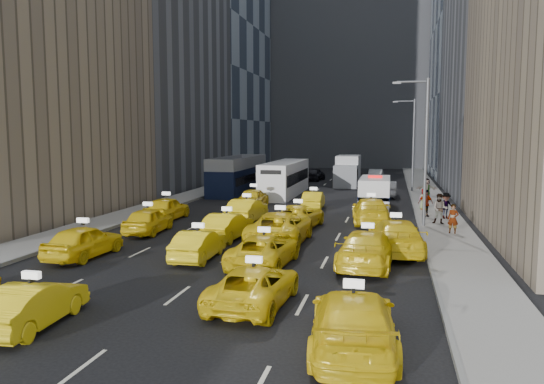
{
  "coord_description": "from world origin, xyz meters",
  "views": [
    {
      "loc": [
        7.35,
        -21.15,
        5.76
      ],
      "look_at": [
        -0.12,
        11.71,
        2.0
      ],
      "focal_mm": 35.0,
      "sensor_mm": 36.0,
      "label": 1
    }
  ],
  "objects": [
    {
      "name": "misc_car_4",
      "position": [
        5.48,
        43.41,
        0.73
      ],
      "size": [
        1.73,
        4.5,
        1.46
      ],
      "primitive_type": "imported",
      "rotation": [
        0.0,
        0.0,
        3.1
      ],
      "color": "#A5A8AC",
      "rests_on": "ground"
    },
    {
      "name": "taxi_4",
      "position": [
        -6.52,
        0.45,
        0.77
      ],
      "size": [
        2.05,
        4.59,
        1.53
      ],
      "primitive_type": "imported",
      "rotation": [
        0.0,
        0.0,
        3.09
      ],
      "color": "yellow",
      "rests_on": "ground"
    },
    {
      "name": "misc_car_2",
      "position": [
        2.16,
        45.84,
        0.81
      ],
      "size": [
        2.74,
        5.78,
        1.63
      ],
      "primitive_type": "imported",
      "rotation": [
        0.0,
        0.0,
        3.22
      ],
      "color": "slate",
      "rests_on": "ground"
    },
    {
      "name": "taxi_10",
      "position": [
        1.69,
        5.68,
        0.83
      ],
      "size": [
        2.78,
        6.0,
        1.66
      ],
      "primitive_type": "imported",
      "rotation": [
        0.0,
        0.0,
        3.14
      ],
      "color": "yellow",
      "rests_on": "ground"
    },
    {
      "name": "pedestrian_4",
      "position": [
        9.68,
        19.04,
        0.92
      ],
      "size": [
        0.83,
        0.56,
        1.55
      ],
      "primitive_type": "imported",
      "rotation": [
        0.0,
        0.0,
        0.21
      ],
      "color": "gray",
      "rests_on": "sidewalk_east"
    },
    {
      "name": "double_decker",
      "position": [
        -7.23,
        28.1,
        1.71
      ],
      "size": [
        4.18,
        12.07,
        3.44
      ],
      "rotation": [
        0.0,
        0.0,
        0.13
      ],
      "color": "black",
      "rests_on": "ground"
    },
    {
      "name": "taxi_11",
      "position": [
        7.58,
        4.6,
        0.82
      ],
      "size": [
        3.02,
        5.9,
        1.64
      ],
      "primitive_type": "imported",
      "rotation": [
        0.0,
        0.0,
        3.27
      ],
      "color": "yellow",
      "rests_on": "ground"
    },
    {
      "name": "curb_west",
      "position": [
        -9.05,
        25.0,
        0.09
      ],
      "size": [
        0.15,
        90.0,
        0.18
      ],
      "primitive_type": "cube",
      "color": "slate",
      "rests_on": "ground"
    },
    {
      "name": "taxi_13",
      "position": [
        -1.79,
        11.69,
        0.77
      ],
      "size": [
        1.79,
        4.71,
        1.53
      ],
      "primitive_type": "imported",
      "rotation": [
        0.0,
        0.0,
        3.11
      ],
      "color": "yellow",
      "rests_on": "ground"
    },
    {
      "name": "sidewalk_east",
      "position": [
        10.5,
        25.0,
        0.07
      ],
      "size": [
        3.0,
        90.0,
        0.15
      ],
      "primitive_type": "cube",
      "color": "gray",
      "rests_on": "ground"
    },
    {
      "name": "taxi_2",
      "position": [
        2.94,
        -4.45,
        0.68
      ],
      "size": [
        2.51,
        4.99,
        1.36
      ],
      "primitive_type": "imported",
      "rotation": [
        0.0,
        0.0,
        3.09
      ],
      "color": "yellow",
      "rests_on": "ground"
    },
    {
      "name": "misc_car_0",
      "position": [
        7.0,
        27.5,
        0.73
      ],
      "size": [
        1.66,
        4.46,
        1.45
      ],
      "primitive_type": "imported",
      "rotation": [
        0.0,
        0.0,
        3.11
      ],
      "color": "#B4B5BC",
      "rests_on": "ground"
    },
    {
      "name": "pedestrian_0",
      "position": [
        10.75,
        9.71,
        0.98
      ],
      "size": [
        0.69,
        0.55,
        1.65
      ],
      "primitive_type": "imported",
      "rotation": [
        0.0,
        0.0,
        -0.3
      ],
      "color": "gray",
      "rests_on": "sidewalk_east"
    },
    {
      "name": "taxi_6",
      "position": [
        1.99,
        0.86,
        0.69
      ],
      "size": [
        2.59,
        5.08,
        1.38
      ],
      "primitive_type": "imported",
      "rotation": [
        0.0,
        0.0,
        3.08
      ],
      "color": "yellow",
      "rests_on": "ground"
    },
    {
      "name": "taxi_14",
      "position": [
        1.82,
        10.34,
        0.71
      ],
      "size": [
        2.92,
        5.36,
        1.42
      ],
      "primitive_type": "imported",
      "rotation": [
        0.0,
        0.0,
        3.03
      ],
      "color": "yellow",
      "rests_on": "ground"
    },
    {
      "name": "taxi_17",
      "position": [
        1.58,
        18.43,
        0.68
      ],
      "size": [
        1.6,
        4.15,
        1.35
      ],
      "primitive_type": "imported",
      "rotation": [
        0.0,
        0.0,
        3.18
      ],
      "color": "yellow",
      "rests_on": "ground"
    },
    {
      "name": "taxi_3",
      "position": [
        6.44,
        -7.42,
        0.8
      ],
      "size": [
        2.69,
        5.66,
        1.59
      ],
      "primitive_type": "imported",
      "rotation": [
        0.0,
        0.0,
        3.23
      ],
      "color": "yellow",
      "rests_on": "ground"
    },
    {
      "name": "taxi_7",
      "position": [
        6.39,
        1.64,
        0.8
      ],
      "size": [
        2.66,
        5.65,
        1.59
      ],
      "primitive_type": "imported",
      "rotation": [
        0.0,
        0.0,
        3.06
      ],
      "color": "yellow",
      "rests_on": "ground"
    },
    {
      "name": "ground",
      "position": [
        0.0,
        0.0,
        0.0
      ],
      "size": [
        160.0,
        160.0,
        0.0
      ],
      "primitive_type": "plane",
      "color": "black",
      "rests_on": "ground"
    },
    {
      "name": "streetlight_near",
      "position": [
        9.18,
        12.0,
        4.92
      ],
      "size": [
        2.15,
        0.22,
        9.0
      ],
      "color": "#595B60",
      "rests_on": "ground"
    },
    {
      "name": "pedestrian_5",
      "position": [
        10.22,
        24.81,
        1.07
      ],
      "size": [
        1.71,
        0.52,
        1.84
      ],
      "primitive_type": "imported",
      "rotation": [
        0.0,
        0.0,
        0.02
      ],
      "color": "gray",
      "rests_on": "sidewalk_east"
    },
    {
      "name": "curb_east",
      "position": [
        9.05,
        25.0,
        0.09
      ],
      "size": [
        0.15,
        90.0,
        0.18
      ],
      "primitive_type": "cube",
      "color": "slate",
      "rests_on": "ground"
    },
    {
      "name": "misc_car_3",
      "position": [
        -1.83,
        42.51,
        0.77
      ],
      "size": [
        2.33,
        4.72,
        1.55
      ],
      "primitive_type": "imported",
      "rotation": [
        0.0,
        0.0,
        3.03
      ],
      "color": "black",
      "rests_on": "ground"
    },
    {
      "name": "taxi_1",
      "position": [
        -2.99,
        -7.81,
        0.68
      ],
      "size": [
        1.69,
        4.21,
        1.36
      ],
      "primitive_type": "imported",
      "rotation": [
        0.0,
        0.0,
        3.2
      ],
      "color": "yellow",
      "rests_on": "ground"
    },
    {
      "name": "pedestrian_3",
      "position": [
        9.6,
        15.49,
        1.07
      ],
      "size": [
        1.18,
        0.89,
        1.84
      ],
      "primitive_type": "imported",
      "rotation": [
        0.0,
        0.0,
        0.43
      ],
      "color": "gray",
      "rests_on": "sidewalk_east"
    },
    {
      "name": "streetlight_far",
      "position": [
        9.18,
        32.0,
        4.92
      ],
      "size": [
        2.15,
        0.22,
        9.0
      ],
      "color": "#595B60",
      "rests_on": "ground"
    },
    {
      "name": "pedestrian_1",
      "position": [
        10.3,
        12.77,
        1.09
      ],
      "size": [
        1.0,
        0.67,
        1.89
      ],
      "primitive_type": "imported",
      "rotation": [
        0.0,
        0.0,
        -0.19
      ],
      "color": "gray",
      "rests_on": "sidewalk_east"
    },
    {
      "name": "taxi_9",
      "position": [
        -1.32,
        5.97,
        0.73
      ],
      "size": [
        1.87,
        4.54,
        1.46
      ],
      "primitive_type": "imported",
      "rotation": [
        0.0,
        0.0,
        3.07
      ],
      "color": "yellow",
      "rests_on": "ground"
    },
    {
      "name": "taxi_16",
      "position": [
        -3.19,
        18.73,
        0.74
      ],
      "size": [
        1.82,
        4.36,
        1.47
      ],
      "primitive_type": "imported",
      "rotation": [
        0.0,
        0.0,
        3.16
      ],
      "color": "yellow",
      "rests_on": "ground"
    },
    {
      "name": "building_backdrop",
      "position": [
        0.0,
        72.0,
        20.0
      ],
      "size": [
        30.0,
        12.0,
        40.0
      ],
      "primitive_type": "cube",
      "color": "slate",
      "rests_on": "ground"
    },
    {
      "name": "nypd_van",
      "position": [
        6.1,
        20.15,
        1.14
      ],
      "size": [
        2.58,
        5.97,
        2.51
      ],
      "rotation": [
        0.0,
        0.0,
        0.05
      ],
      "color": "white",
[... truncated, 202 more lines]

